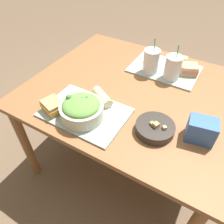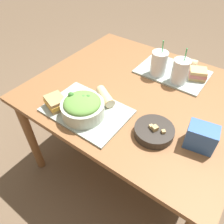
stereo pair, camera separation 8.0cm
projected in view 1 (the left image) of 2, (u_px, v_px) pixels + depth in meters
The scene contains 13 objects.
ground_plane at pixel (128, 157), 1.87m from camera, with size 12.00×12.00×0.00m, color brown.
dining_table at pixel (133, 99), 1.42m from camera, with size 1.27×1.10×0.74m.
tray_near at pixel (85, 112), 1.20m from camera, with size 0.45×0.32×0.01m.
tray_far at pixel (164, 69), 1.51m from camera, with size 0.45×0.32×0.01m.
salad_bowl at pixel (82, 109), 1.13m from camera, with size 0.23×0.23×0.12m.
soup_bowl at pixel (155, 128), 1.09m from camera, with size 0.20×0.20×0.07m.
sandwich_near at pixel (53, 106), 1.18m from camera, with size 0.14×0.13×0.06m.
baguette_near at pixel (102, 97), 1.24m from camera, with size 0.16×0.12×0.06m.
sandwich_far at pixel (189, 69), 1.44m from camera, with size 0.14×0.13×0.06m.
baguette_far at pixel (179, 59), 1.55m from camera, with size 0.13×0.07×0.06m.
drink_cup_dark at pixel (151, 62), 1.43m from camera, with size 0.10×0.10×0.24m.
drink_cup_red at pixel (173, 68), 1.38m from camera, with size 0.10×0.10×0.23m.
chip_bag at pixel (201, 130), 1.03m from camera, with size 0.15×0.12×0.12m.
Camera 1 is at (0.43, -1.01, 1.58)m, focal length 35.00 mm.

